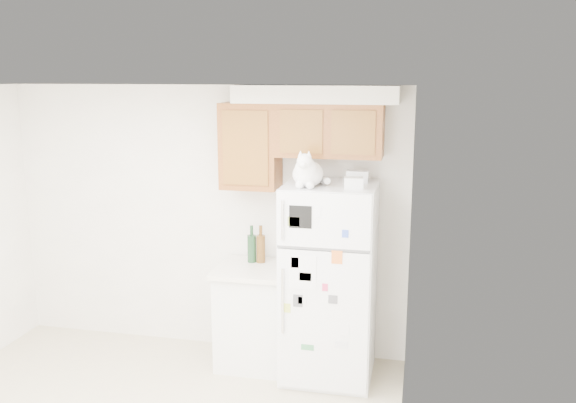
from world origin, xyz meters
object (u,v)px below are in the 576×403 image
(storage_box_front, at_px, (353,183))
(bottle_amber, at_px, (261,244))
(cat, at_px, (308,173))
(refrigerator, at_px, (329,282))
(base_counter, at_px, (254,315))
(bottle_green, at_px, (252,244))
(storage_box_back, at_px, (358,176))

(storage_box_front, distance_m, bottle_amber, 1.14)
(cat, distance_m, storage_box_front, 0.38)
(refrigerator, distance_m, cat, 0.99)
(refrigerator, distance_m, base_counter, 0.79)
(refrigerator, xyz_separation_m, bottle_amber, (-0.66, 0.20, 0.24))
(cat, xyz_separation_m, bottle_amber, (-0.49, 0.36, -0.72))
(refrigerator, height_order, base_counter, refrigerator)
(cat, height_order, bottle_amber, cat)
(storage_box_front, relative_size, bottle_green, 0.44)
(base_counter, height_order, storage_box_front, storage_box_front)
(storage_box_front, bearing_deg, refrigerator, 133.87)
(storage_box_front, bearing_deg, bottle_amber, 148.24)
(cat, distance_m, bottle_amber, 0.95)
(base_counter, xyz_separation_m, storage_box_back, (0.90, 0.07, 1.29))
(bottle_green, height_order, bottle_amber, bottle_amber)
(storage_box_back, xyz_separation_m, bottle_amber, (-0.86, 0.06, -0.66))
(storage_box_back, xyz_separation_m, bottle_green, (-0.95, 0.05, -0.66))
(refrigerator, relative_size, cat, 3.83)
(cat, bearing_deg, bottle_green, 148.46)
(base_counter, relative_size, cat, 2.07)
(base_counter, bearing_deg, storage_box_back, 4.44)
(bottle_amber, bearing_deg, storage_box_back, -4.00)
(refrigerator, relative_size, base_counter, 1.85)
(refrigerator, distance_m, storage_box_back, 0.93)
(refrigerator, height_order, storage_box_back, storage_box_back)
(refrigerator, bearing_deg, base_counter, 173.91)
(storage_box_back, bearing_deg, cat, -142.08)
(bottle_green, bearing_deg, storage_box_back, -3.24)
(storage_box_front, relative_size, bottle_amber, 0.44)
(bottle_green, bearing_deg, cat, -31.54)
(storage_box_back, bearing_deg, bottle_amber, 175.24)
(cat, bearing_deg, bottle_amber, 143.82)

